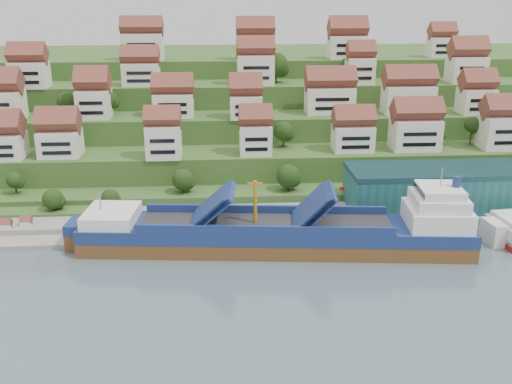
{
  "coord_description": "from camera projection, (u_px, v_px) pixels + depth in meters",
  "views": [
    {
      "loc": [
        -9.4,
        -112.8,
        52.0
      ],
      "look_at": [
        -1.03,
        14.0,
        8.0
      ],
      "focal_mm": 40.0,
      "sensor_mm": 36.0,
      "label": 1
    }
  ],
  "objects": [
    {
      "name": "ground",
      "position": [
        265.0,
        248.0,
        123.96
      ],
      "size": [
        300.0,
        300.0,
        0.0
      ],
      "primitive_type": "plane",
      "color": "slate",
      "rests_on": "ground"
    },
    {
      "name": "cargo_ship",
      "position": [
        286.0,
        234.0,
        122.18
      ],
      "size": [
        83.88,
        20.79,
        18.48
      ],
      "rotation": [
        0.0,
        0.0,
        -0.1
      ],
      "color": "brown",
      "rests_on": "ground"
    },
    {
      "name": "flagpole",
      "position": [
        339.0,
        200.0,
        132.26
      ],
      "size": [
        1.28,
        0.16,
        8.0
      ],
      "color": "gray",
      "rests_on": "quay"
    },
    {
      "name": "quay",
      "position": [
        342.0,
        215.0,
        138.99
      ],
      "size": [
        180.0,
        14.0,
        2.2
      ],
      "primitive_type": "cube",
      "color": "gray",
      "rests_on": "ground"
    },
    {
      "name": "hillside",
      "position": [
        243.0,
        109.0,
        218.11
      ],
      "size": [
        260.0,
        128.0,
        31.0
      ],
      "color": "#2D4C1E",
      "rests_on": "ground"
    },
    {
      "name": "warehouse",
      "position": [
        469.0,
        186.0,
        140.87
      ],
      "size": [
        60.0,
        15.0,
        10.0
      ],
      "primitive_type": "cube",
      "color": "#225D5E",
      "rests_on": "quay"
    },
    {
      "name": "hillside_village",
      "position": [
        265.0,
        94.0,
        172.13
      ],
      "size": [
        156.99,
        63.06,
        28.78
      ],
      "color": "white",
      "rests_on": "ground"
    },
    {
      "name": "hillside_trees",
      "position": [
        234.0,
        119.0,
        163.37
      ],
      "size": [
        139.87,
        62.09,
        31.5
      ],
      "color": "#234115",
      "rests_on": "ground"
    },
    {
      "name": "pebble_beach",
      "position": [
        11.0,
        231.0,
        131.49
      ],
      "size": [
        45.0,
        20.0,
        1.0
      ],
      "primitive_type": "cube",
      "color": "gray",
      "rests_on": "ground"
    }
  ]
}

